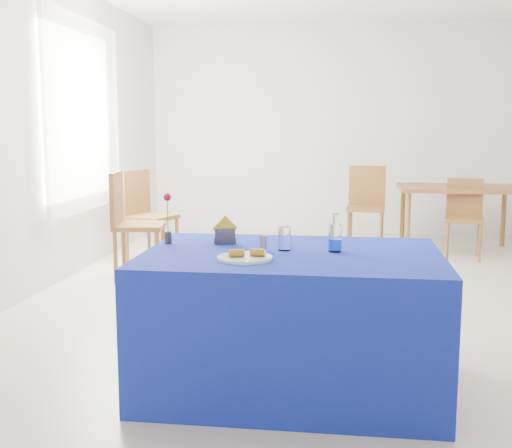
# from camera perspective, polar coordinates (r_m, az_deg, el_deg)

# --- Properties ---
(floor) EXTENTS (7.00, 7.00, 0.00)m
(floor) POSITION_cam_1_polar(r_m,az_deg,el_deg) (5.47, 6.26, -6.62)
(floor) COLOR beige
(floor) RESTS_ON ground
(room_shell) EXTENTS (7.00, 7.00, 7.00)m
(room_shell) POSITION_cam_1_polar(r_m,az_deg,el_deg) (5.29, 6.57, 11.98)
(room_shell) COLOR silver
(room_shell) RESTS_ON ground
(window_pane) EXTENTS (0.04, 1.50, 1.60)m
(window_pane) POSITION_cam_1_polar(r_m,az_deg,el_deg) (6.61, -15.54, 9.31)
(window_pane) COLOR white
(window_pane) RESTS_ON room_shell
(curtain) EXTENTS (0.04, 1.75, 1.85)m
(curtain) POSITION_cam_1_polar(r_m,az_deg,el_deg) (6.58, -14.97, 9.34)
(curtain) COLOR white
(curtain) RESTS_ON room_shell
(plate) EXTENTS (0.28, 0.28, 0.01)m
(plate) POSITION_cam_1_polar(r_m,az_deg,el_deg) (3.28, -1.02, -3.02)
(plate) COLOR white
(plate) RESTS_ON blue_table
(drinking_glass) EXTENTS (0.07, 0.07, 0.13)m
(drinking_glass) POSITION_cam_1_polar(r_m,az_deg,el_deg) (3.52, 2.55, -1.30)
(drinking_glass) COLOR white
(drinking_glass) RESTS_ON blue_table
(salt_shaker) EXTENTS (0.03, 0.03, 0.08)m
(salt_shaker) POSITION_cam_1_polar(r_m,az_deg,el_deg) (3.50, 0.68, -1.70)
(salt_shaker) COLOR gray
(salt_shaker) RESTS_ON blue_table
(pepper_shaker) EXTENTS (0.03, 0.03, 0.08)m
(pepper_shaker) POSITION_cam_1_polar(r_m,az_deg,el_deg) (3.52, 0.58, -1.64)
(pepper_shaker) COLOR slate
(pepper_shaker) RESTS_ON blue_table
(blue_table) EXTENTS (1.60, 1.10, 0.76)m
(blue_table) POSITION_cam_1_polar(r_m,az_deg,el_deg) (3.57, 3.17, -8.51)
(blue_table) COLOR #102398
(blue_table) RESTS_ON floor
(water_bottle) EXTENTS (0.07, 0.07, 0.21)m
(water_bottle) POSITION_cam_1_polar(r_m,az_deg,el_deg) (3.50, 7.03, -1.30)
(water_bottle) COLOR white
(water_bottle) RESTS_ON blue_table
(napkin_holder) EXTENTS (0.15, 0.08, 0.16)m
(napkin_holder) POSITION_cam_1_polar(r_m,az_deg,el_deg) (3.73, -2.78, -0.99)
(napkin_holder) COLOR #393A3E
(napkin_holder) RESTS_ON blue_table
(rose_vase) EXTENTS (0.05, 0.05, 0.29)m
(rose_vase) POSITION_cam_1_polar(r_m,az_deg,el_deg) (3.74, -7.85, 0.37)
(rose_vase) COLOR #2A2A2F
(rose_vase) RESTS_ON blue_table
(oak_table) EXTENTS (1.36, 0.88, 0.76)m
(oak_table) POSITION_cam_1_polar(r_m,az_deg,el_deg) (7.85, 17.56, 2.67)
(oak_table) COLOR brown
(oak_table) RESTS_ON floor
(chair_bg_left) EXTENTS (0.47, 0.47, 0.98)m
(chair_bg_left) POSITION_cam_1_polar(r_m,az_deg,el_deg) (7.76, 9.78, 2.04)
(chair_bg_left) COLOR brown
(chair_bg_left) RESTS_ON floor
(chair_bg_right) EXTENTS (0.44, 0.44, 0.87)m
(chair_bg_right) POSITION_cam_1_polar(r_m,az_deg,el_deg) (7.44, 18.02, 1.00)
(chair_bg_right) COLOR brown
(chair_bg_right) RESTS_ON floor
(chair_win_a) EXTENTS (0.52, 0.52, 1.02)m
(chair_win_a) POSITION_cam_1_polar(r_m,az_deg,el_deg) (6.17, -11.20, 0.58)
(chair_win_a) COLOR brown
(chair_win_a) RESTS_ON floor
(chair_win_b) EXTENTS (0.56, 0.56, 0.98)m
(chair_win_b) POSITION_cam_1_polar(r_m,az_deg,el_deg) (6.94, -9.86, 1.32)
(chair_win_b) COLOR brown
(chair_win_b) RESTS_ON floor
(banana_pieces) EXTENTS (0.19, 0.09, 0.04)m
(banana_pieces) POSITION_cam_1_polar(r_m,az_deg,el_deg) (3.27, -0.77, -2.58)
(banana_pieces) COLOR gold
(banana_pieces) RESTS_ON plate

